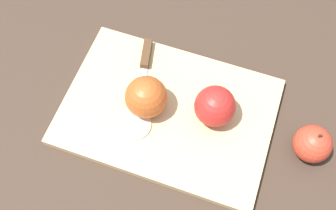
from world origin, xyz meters
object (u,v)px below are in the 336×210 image
at_px(apple_half_right, 146,97).
at_px(apple_whole, 312,144).
at_px(apple_half_left, 215,106).
at_px(knife, 145,60).

height_order(apple_half_right, apple_whole, apple_half_right).
bearing_deg(apple_half_left, apple_half_right, 29.31).
distance_m(knife, apple_whole, 0.36).
distance_m(apple_half_left, knife, 0.18).
bearing_deg(apple_half_left, knife, -4.60).
distance_m(apple_half_left, apple_whole, 0.19).
relative_size(apple_half_left, knife, 0.47).
height_order(apple_half_left, knife, apple_half_left).
distance_m(apple_half_right, knife, 0.11).
xyz_separation_m(apple_half_right, knife, (0.04, -0.10, -0.03)).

